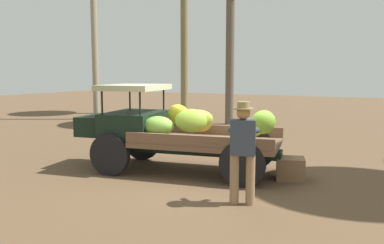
% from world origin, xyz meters
% --- Properties ---
extents(ground_plane, '(60.00, 60.00, 0.00)m').
position_xyz_m(ground_plane, '(0.00, 0.00, 0.00)').
color(ground_plane, brown).
extents(truck, '(4.63, 2.39, 1.88)m').
position_xyz_m(truck, '(0.78, -0.17, 0.91)').
color(truck, black).
rests_on(truck, ground).
extents(farmer, '(0.55, 0.51, 1.68)m').
position_xyz_m(farmer, '(-1.49, 1.20, 0.96)').
color(farmer, '#917150').
rests_on(farmer, ground).
extents(wooden_crate, '(0.67, 0.65, 0.45)m').
position_xyz_m(wooden_crate, '(-1.80, -0.68, 0.22)').
color(wooden_crate, brown).
rests_on(wooden_crate, ground).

